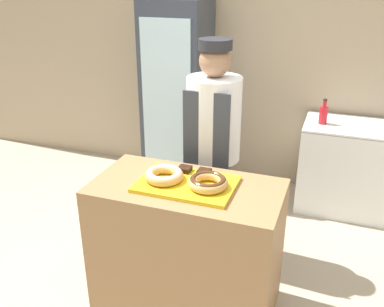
% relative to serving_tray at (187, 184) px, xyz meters
% --- Properties ---
extents(ground_plane, '(14.00, 14.00, 0.00)m').
position_rel_serving_tray_xyz_m(ground_plane, '(0.00, 0.00, -0.93)').
color(ground_plane, '#B7A88E').
extents(wall_back, '(8.00, 0.06, 2.70)m').
position_rel_serving_tray_xyz_m(wall_back, '(0.00, 2.13, 0.42)').
color(wall_back, tan).
rests_on(wall_back, ground_plane).
extents(display_counter, '(1.21, 0.63, 0.92)m').
position_rel_serving_tray_xyz_m(display_counter, '(0.00, 0.00, -0.47)').
color(display_counter, '#997047').
rests_on(display_counter, ground_plane).
extents(serving_tray, '(0.61, 0.42, 0.02)m').
position_rel_serving_tray_xyz_m(serving_tray, '(0.00, 0.00, 0.00)').
color(serving_tray, yellow).
rests_on(serving_tray, display_counter).
extents(donut_light_glaze, '(0.25, 0.25, 0.07)m').
position_rel_serving_tray_xyz_m(donut_light_glaze, '(-0.15, -0.02, 0.05)').
color(donut_light_glaze, tan).
rests_on(donut_light_glaze, serving_tray).
extents(donut_chocolate_glaze, '(0.25, 0.25, 0.07)m').
position_rel_serving_tray_xyz_m(donut_chocolate_glaze, '(0.15, -0.02, 0.05)').
color(donut_chocolate_glaze, tan).
rests_on(donut_chocolate_glaze, serving_tray).
extents(brownie_back_left, '(0.08, 0.08, 0.03)m').
position_rel_serving_tray_xyz_m(brownie_back_left, '(-0.07, 0.14, 0.03)').
color(brownie_back_left, black).
rests_on(brownie_back_left, serving_tray).
extents(brownie_back_right, '(0.08, 0.08, 0.03)m').
position_rel_serving_tray_xyz_m(brownie_back_right, '(0.07, 0.14, 0.03)').
color(brownie_back_right, black).
rests_on(brownie_back_right, serving_tray).
extents(baker_person, '(0.40, 0.40, 1.74)m').
position_rel_serving_tray_xyz_m(baker_person, '(-0.03, 0.64, -0.02)').
color(baker_person, '#4C4C51').
rests_on(baker_person, ground_plane).
extents(beverage_fridge, '(0.61, 0.59, 1.93)m').
position_rel_serving_tray_xyz_m(beverage_fridge, '(-0.76, 1.76, 0.03)').
color(beverage_fridge, '#333842').
rests_on(beverage_fridge, ground_plane).
extents(chest_freezer, '(0.96, 0.61, 0.86)m').
position_rel_serving_tray_xyz_m(chest_freezer, '(1.03, 1.76, -0.50)').
color(chest_freezer, white).
rests_on(chest_freezer, ground_plane).
extents(bottle_red, '(0.08, 0.08, 0.24)m').
position_rel_serving_tray_xyz_m(bottle_red, '(0.71, 1.71, 0.02)').
color(bottle_red, red).
rests_on(bottle_red, chest_freezer).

